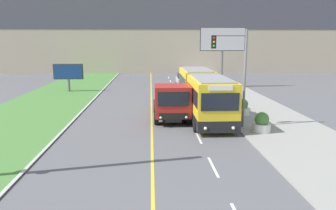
# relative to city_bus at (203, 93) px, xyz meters

# --- Properties ---
(apartment_block_background) EXTENTS (80.00, 8.04, 21.48)m
(apartment_block_background) POSITION_rel_city_bus_xyz_m (-3.96, 36.52, 9.11)
(apartment_block_background) COLOR #BCAD93
(apartment_block_background) RESTS_ON ground_plane
(city_bus) EXTENTS (2.69, 12.95, 3.21)m
(city_bus) POSITION_rel_city_bus_xyz_m (0.00, 0.00, 0.00)
(city_bus) COLOR yellow
(city_bus) RESTS_ON ground_plane
(dump_truck) EXTENTS (2.51, 6.59, 2.64)m
(dump_truck) POSITION_rel_city_bus_xyz_m (-2.53, -1.99, -0.31)
(dump_truck) COLOR black
(dump_truck) RESTS_ON ground_plane
(car_distant) EXTENTS (1.80, 4.30, 1.45)m
(car_distant) POSITION_rel_city_bus_xyz_m (0.32, 17.90, -0.95)
(car_distant) COLOR silver
(car_distant) RESTS_ON ground_plane
(traffic_light_mast) EXTENTS (2.28, 0.32, 6.33)m
(traffic_light_mast) POSITION_rel_city_bus_xyz_m (1.38, -4.26, 2.38)
(traffic_light_mast) COLOR slate
(traffic_light_mast) RESTS_ON ground_plane
(billboard_large) EXTENTS (5.41, 0.24, 7.19)m
(billboard_large) POSITION_rel_city_bus_xyz_m (4.59, 14.44, 3.91)
(billboard_large) COLOR #59595B
(billboard_large) RESTS_ON ground_plane
(billboard_small) EXTENTS (3.27, 0.24, 3.10)m
(billboard_small) POSITION_rel_city_bus_xyz_m (-13.16, 12.16, 0.52)
(billboard_small) COLOR #59595B
(billboard_small) RESTS_ON ground_plane
(planter_round_near) EXTENTS (1.08, 1.08, 1.24)m
(planter_round_near) POSITION_rel_city_bus_xyz_m (2.81, -5.56, -1.01)
(planter_round_near) COLOR silver
(planter_round_near) RESTS_ON sidewalk_right
(planter_round_second) EXTENTS (1.02, 1.02, 1.24)m
(planter_round_second) POSITION_rel_city_bus_xyz_m (2.93, -0.85, -1.01)
(planter_round_second) COLOR silver
(planter_round_second) RESTS_ON sidewalk_right
(planter_round_third) EXTENTS (1.05, 1.05, 1.21)m
(planter_round_third) POSITION_rel_city_bus_xyz_m (3.05, 3.85, -1.02)
(planter_round_third) COLOR silver
(planter_round_third) RESTS_ON sidewalk_right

